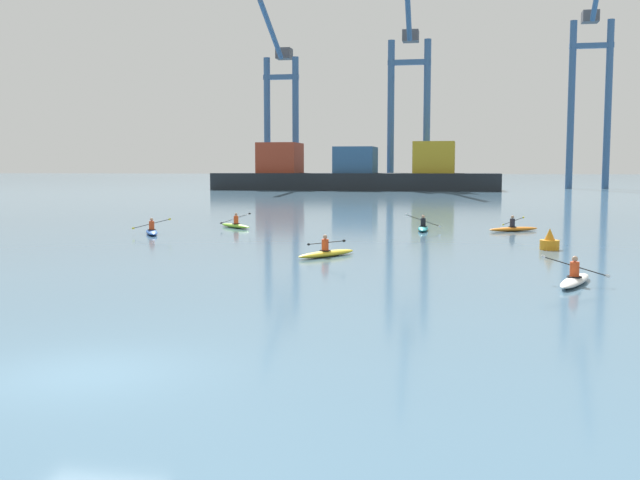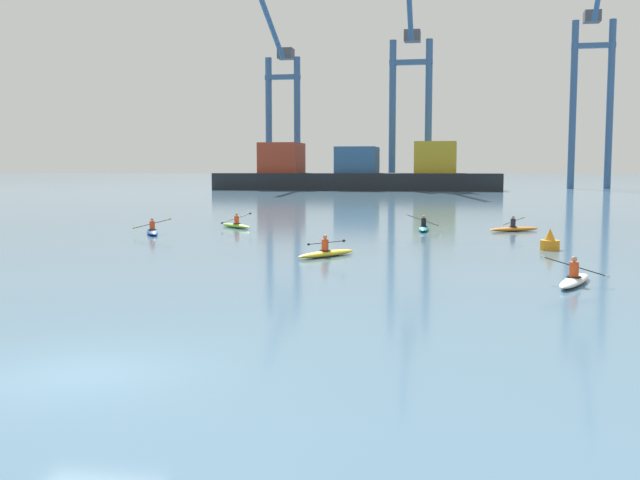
{
  "view_description": "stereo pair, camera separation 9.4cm",
  "coord_description": "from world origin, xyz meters",
  "px_view_note": "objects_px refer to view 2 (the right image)",
  "views": [
    {
      "loc": [
        6.93,
        -12.58,
        3.85
      ],
      "look_at": [
        0.65,
        19.98,
        0.6
      ],
      "focal_mm": 41.96,
      "sensor_mm": 36.0,
      "label": 1
    },
    {
      "loc": [
        7.02,
        -12.56,
        3.85
      ],
      "look_at": [
        0.65,
        19.98,
        0.6
      ],
      "focal_mm": 41.96,
      "sensor_mm": 36.0,
      "label": 2
    }
  ],
  "objects_px": {
    "kayak_orange": "(514,228)",
    "channel_buoy": "(550,242)",
    "kayak_white": "(574,279)",
    "kayak_blue": "(152,231)",
    "container_barge": "(357,174)",
    "kayak_yellow": "(326,253)",
    "gantry_crane_east_mid": "(593,76)",
    "gantry_crane_west_mid": "(411,86)",
    "kayak_teal": "(424,228)",
    "gantry_crane_west": "(282,99)",
    "kayak_lime": "(236,225)"
  },
  "relations": [
    {
      "from": "container_barge",
      "to": "channel_buoy",
      "type": "xyz_separation_m",
      "value": [
        21.88,
        -88.5,
        -2.35
      ]
    },
    {
      "from": "gantry_crane_east_mid",
      "to": "kayak_white",
      "type": "xyz_separation_m",
      "value": [
        -17.77,
        -113.51,
        -19.47
      ]
    },
    {
      "from": "container_barge",
      "to": "channel_buoy",
      "type": "relative_size",
      "value": 47.33
    },
    {
      "from": "gantry_crane_west_mid",
      "to": "gantry_crane_east_mid",
      "type": "relative_size",
      "value": 0.92
    },
    {
      "from": "channel_buoy",
      "to": "kayak_lime",
      "type": "height_order",
      "value": "channel_buoy"
    },
    {
      "from": "container_barge",
      "to": "kayak_yellow",
      "type": "bearing_deg",
      "value": -82.57
    },
    {
      "from": "kayak_orange",
      "to": "kayak_teal",
      "type": "bearing_deg",
      "value": -174.11
    },
    {
      "from": "gantry_crane_west_mid",
      "to": "container_barge",
      "type": "bearing_deg",
      "value": -136.01
    },
    {
      "from": "gantry_crane_west",
      "to": "gantry_crane_west_mid",
      "type": "bearing_deg",
      "value": -9.84
    },
    {
      "from": "kayak_lime",
      "to": "kayak_white",
      "type": "bearing_deg",
      "value": -48.2
    },
    {
      "from": "kayak_blue",
      "to": "kayak_lime",
      "type": "relative_size",
      "value": 1.15
    },
    {
      "from": "gantry_crane_west",
      "to": "kayak_teal",
      "type": "bearing_deg",
      "value": -70.99
    },
    {
      "from": "gantry_crane_west_mid",
      "to": "kayak_white",
      "type": "xyz_separation_m",
      "value": [
        13.38,
        -107.05,
        -17.62
      ]
    },
    {
      "from": "kayak_orange",
      "to": "kayak_white",
      "type": "xyz_separation_m",
      "value": [
        0.66,
        -20.68,
        0.0
      ]
    },
    {
      "from": "gantry_crane_west_mid",
      "to": "kayak_teal",
      "type": "bearing_deg",
      "value": -85.17
    },
    {
      "from": "gantry_crane_west_mid",
      "to": "gantry_crane_east_mid",
      "type": "xyz_separation_m",
      "value": [
        31.15,
        6.46,
        1.85
      ]
    },
    {
      "from": "container_barge",
      "to": "kayak_orange",
      "type": "xyz_separation_m",
      "value": [
        20.87,
        -78.49,
        -2.53
      ]
    },
    {
      "from": "gantry_crane_west",
      "to": "gantry_crane_east_mid",
      "type": "bearing_deg",
      "value": 2.38
    },
    {
      "from": "container_barge",
      "to": "kayak_lime",
      "type": "xyz_separation_m",
      "value": [
        3.71,
        -79.23,
        -2.53
      ]
    },
    {
      "from": "container_barge",
      "to": "kayak_yellow",
      "type": "xyz_separation_m",
      "value": [
        12.14,
        -93.17,
        -2.53
      ]
    },
    {
      "from": "gantry_crane_west",
      "to": "kayak_white",
      "type": "height_order",
      "value": "gantry_crane_west"
    },
    {
      "from": "kayak_yellow",
      "to": "kayak_orange",
      "type": "xyz_separation_m",
      "value": [
        8.73,
        14.68,
        -0.0
      ]
    },
    {
      "from": "gantry_crane_west_mid",
      "to": "kayak_yellow",
      "type": "height_order",
      "value": "gantry_crane_west_mid"
    },
    {
      "from": "gantry_crane_west",
      "to": "kayak_white",
      "type": "relative_size",
      "value": 9.32
    },
    {
      "from": "kayak_yellow",
      "to": "container_barge",
      "type": "bearing_deg",
      "value": 97.43
    },
    {
      "from": "kayak_yellow",
      "to": "kayak_teal",
      "type": "relative_size",
      "value": 0.93
    },
    {
      "from": "gantry_crane_west",
      "to": "kayak_teal",
      "type": "xyz_separation_m",
      "value": [
        31.39,
        -91.09,
        -16.26
      ]
    },
    {
      "from": "gantry_crane_east_mid",
      "to": "kayak_orange",
      "type": "height_order",
      "value": "gantry_crane_east_mid"
    },
    {
      "from": "kayak_yellow",
      "to": "kayak_teal",
      "type": "height_order",
      "value": "kayak_teal"
    },
    {
      "from": "kayak_yellow",
      "to": "kayak_white",
      "type": "height_order",
      "value": "same"
    },
    {
      "from": "kayak_orange",
      "to": "kayak_lime",
      "type": "xyz_separation_m",
      "value": [
        -17.17,
        -0.74,
        0.0
      ]
    },
    {
      "from": "gantry_crane_west",
      "to": "kayak_orange",
      "type": "height_order",
      "value": "gantry_crane_west"
    },
    {
      "from": "channel_buoy",
      "to": "kayak_white",
      "type": "distance_m",
      "value": 10.69
    },
    {
      "from": "gantry_crane_west_mid",
      "to": "channel_buoy",
      "type": "relative_size",
      "value": 38.21
    },
    {
      "from": "kayak_white",
      "to": "kayak_lime",
      "type": "bearing_deg",
      "value": 131.8
    },
    {
      "from": "gantry_crane_west_mid",
      "to": "gantry_crane_east_mid",
      "type": "distance_m",
      "value": 31.86
    },
    {
      "from": "container_barge",
      "to": "kayak_lime",
      "type": "distance_m",
      "value": 79.36
    },
    {
      "from": "kayak_orange",
      "to": "channel_buoy",
      "type": "bearing_deg",
      "value": -84.25
    },
    {
      "from": "channel_buoy",
      "to": "gantry_crane_west_mid",
      "type": "bearing_deg",
      "value": 98.1
    },
    {
      "from": "kayak_orange",
      "to": "kayak_teal",
      "type": "relative_size",
      "value": 0.94
    },
    {
      "from": "gantry_crane_west_mid",
      "to": "channel_buoy",
      "type": "distance_m",
      "value": 98.89
    },
    {
      "from": "kayak_blue",
      "to": "container_barge",
      "type": "bearing_deg",
      "value": 90.23
    },
    {
      "from": "container_barge",
      "to": "kayak_blue",
      "type": "xyz_separation_m",
      "value": [
        0.35,
        -84.49,
        -2.53
      ]
    },
    {
      "from": "kayak_white",
      "to": "gantry_crane_west",
      "type": "bearing_deg",
      "value": 108.59
    },
    {
      "from": "kayak_white",
      "to": "kayak_blue",
      "type": "bearing_deg",
      "value": 145.29
    },
    {
      "from": "gantry_crane_west",
      "to": "channel_buoy",
      "type": "bearing_deg",
      "value": -69.42
    },
    {
      "from": "kayak_orange",
      "to": "kayak_yellow",
      "type": "bearing_deg",
      "value": -120.74
    },
    {
      "from": "kayak_lime",
      "to": "kayak_blue",
      "type": "bearing_deg",
      "value": -122.57
    },
    {
      "from": "gantry_crane_east_mid",
      "to": "kayak_yellow",
      "type": "distance_m",
      "value": 112.58
    },
    {
      "from": "kayak_orange",
      "to": "container_barge",
      "type": "bearing_deg",
      "value": 104.89
    }
  ]
}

